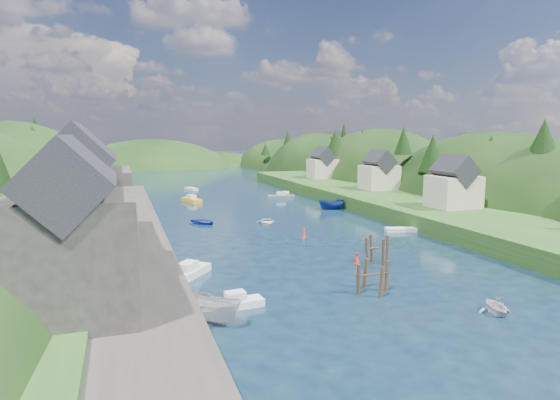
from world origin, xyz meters
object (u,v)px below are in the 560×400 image
object	(u,v)px
piling_cluster_far	(377,253)
piling_cluster_near	(373,280)
channel_buoy_far	(304,233)
channel_buoy_near	(357,258)

from	to	relation	value
piling_cluster_far	piling_cluster_near	bearing A→B (deg)	-122.84
piling_cluster_far	channel_buoy_far	size ratio (longest dim) A/B	3.40
piling_cluster_far	channel_buoy_near	bearing A→B (deg)	130.54
piling_cluster_near	channel_buoy_far	xyz separation A→B (m)	(2.81, 23.53, -0.62)
piling_cluster_far	channel_buoy_far	distance (m)	16.11
channel_buoy_far	piling_cluster_near	bearing A→B (deg)	-96.81
piling_cluster_near	channel_buoy_far	bearing A→B (deg)	83.19
channel_buoy_near	channel_buoy_far	world-z (taller)	same
piling_cluster_far	channel_buoy_near	size ratio (longest dim) A/B	3.40
piling_cluster_near	piling_cluster_far	bearing A→B (deg)	57.16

